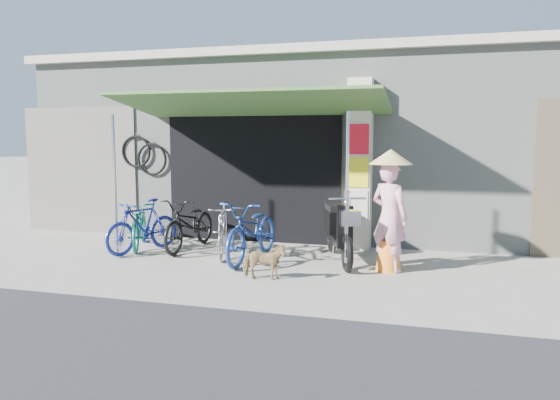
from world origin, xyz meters
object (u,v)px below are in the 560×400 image
(bike_silver, at_px, (223,230))
(street_dog, at_px, (264,262))
(bike_navy, at_px, (253,231))
(bike_teal, at_px, (140,224))
(moped, at_px, (338,230))
(bike_blue, at_px, (143,226))
(nun, at_px, (390,212))
(bike_black, at_px, (190,223))

(bike_silver, distance_m, street_dog, 1.73)
(bike_navy, height_order, street_dog, bike_navy)
(bike_teal, distance_m, moped, 3.63)
(bike_blue, xyz_separation_m, moped, (3.38, 0.26, 0.05))
(bike_teal, xyz_separation_m, nun, (4.46, -0.53, 0.46))
(bike_black, height_order, nun, nun)
(bike_blue, bearing_deg, bike_navy, 17.98)
(bike_navy, bearing_deg, moped, 19.81)
(moped, bearing_deg, bike_teal, 158.66)
(bike_teal, distance_m, nun, 4.52)
(bike_blue, height_order, moped, moped)
(bike_navy, xyz_separation_m, nun, (2.16, -0.08, 0.40))
(bike_navy, bearing_deg, nun, 2.12)
(bike_teal, height_order, bike_silver, bike_silver)
(bike_black, bearing_deg, bike_silver, -22.23)
(bike_teal, bearing_deg, bike_navy, -34.91)
(bike_silver, bearing_deg, bike_teal, 155.20)
(bike_silver, relative_size, nun, 0.82)
(bike_blue, xyz_separation_m, bike_silver, (1.45, 0.11, -0.01))
(moped, distance_m, nun, 1.02)
(bike_black, xyz_separation_m, moped, (2.68, -0.18, 0.04))
(bike_black, relative_size, nun, 0.98)
(street_dog, bearing_deg, bike_blue, 53.51)
(street_dog, height_order, moped, moped)
(nun, bearing_deg, bike_teal, 23.35)
(bike_blue, xyz_separation_m, street_dog, (2.59, -1.19, -0.20))
(bike_navy, relative_size, street_dog, 3.11)
(bike_black, relative_size, bike_silver, 1.20)
(bike_blue, distance_m, bike_black, 0.82)
(bike_navy, distance_m, nun, 2.19)
(bike_teal, xyz_separation_m, bike_silver, (1.70, -0.24, 0.02))
(bike_silver, height_order, nun, nun)
(bike_silver, height_order, bike_navy, bike_navy)
(moped, bearing_deg, bike_blue, 164.38)
(moped, relative_size, nun, 1.04)
(bike_blue, height_order, nun, nun)
(bike_teal, distance_m, bike_black, 0.95)
(nun, bearing_deg, moped, 2.01)
(bike_blue, xyz_separation_m, nun, (4.21, -0.19, 0.43))
(bike_teal, bearing_deg, nun, -30.53)
(bike_black, height_order, bike_navy, bike_navy)
(bike_black, relative_size, moped, 0.94)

